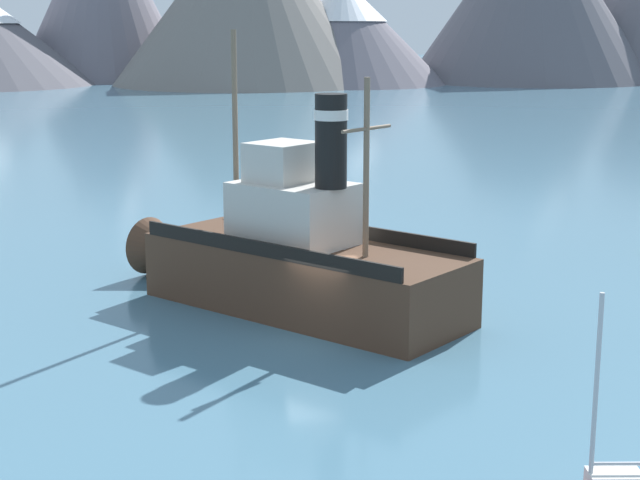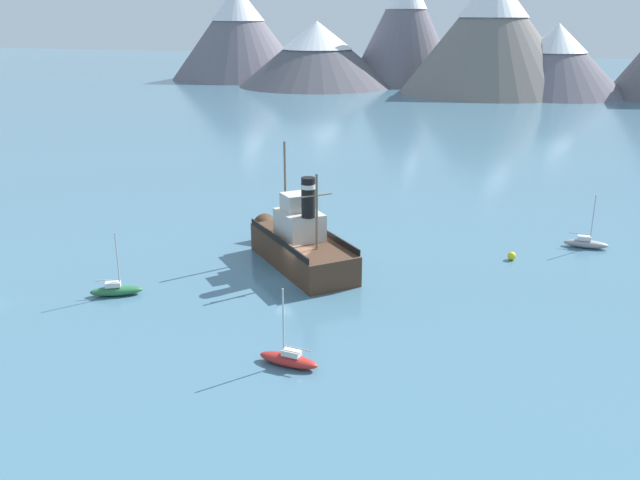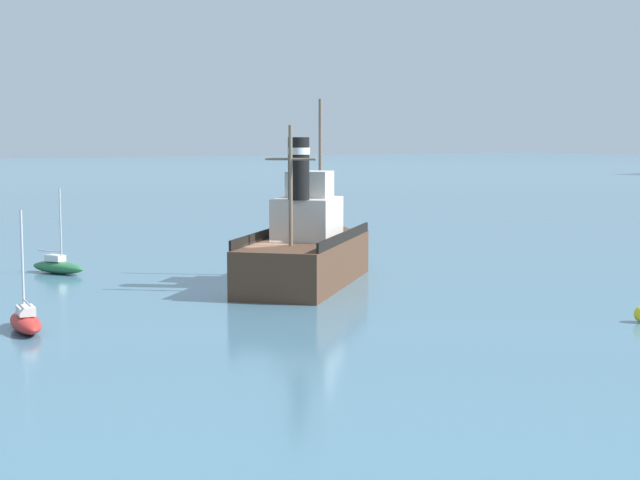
% 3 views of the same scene
% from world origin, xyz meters
% --- Properties ---
extents(ground_plane, '(600.00, 600.00, 0.00)m').
position_xyz_m(ground_plane, '(0.00, 0.00, 0.00)').
color(ground_plane, '#477289').
extents(mountain_ridge, '(200.79, 61.23, 32.59)m').
position_xyz_m(mountain_ridge, '(9.29, 147.09, 14.24)').
color(mountain_ridge, slate).
rests_on(mountain_ridge, ground).
extents(old_tugboat, '(12.45, 12.69, 9.90)m').
position_xyz_m(old_tugboat, '(-0.76, 3.40, 1.83)').
color(old_tugboat, '#4C3323').
rests_on(old_tugboat, ground).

